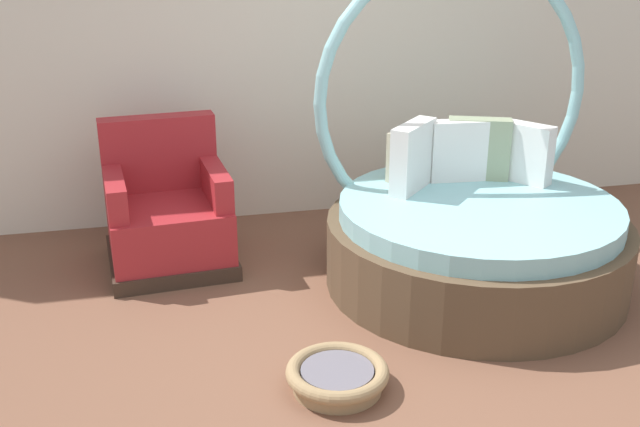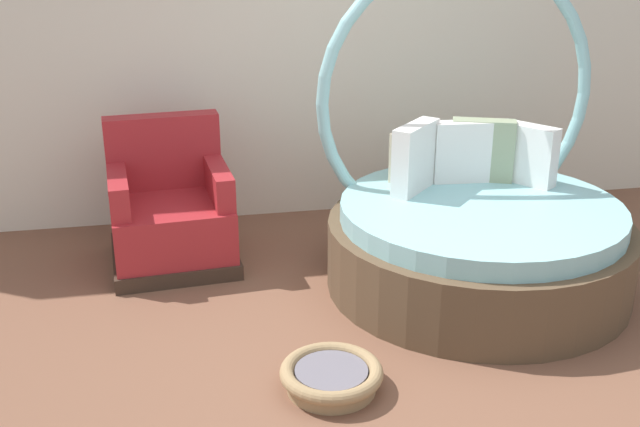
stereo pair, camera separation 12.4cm
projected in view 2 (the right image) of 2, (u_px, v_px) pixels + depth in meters
name	position (u px, v px, depth m)	size (l,w,h in m)	color
ground_plane	(414.00, 368.00, 3.94)	(8.00, 8.00, 0.02)	brown
back_wall	(325.00, 9.00, 5.55)	(8.00, 0.12, 3.09)	silver
round_daybed	(475.00, 223.00, 4.75)	(1.87, 1.87, 2.01)	brown
red_armchair	(171.00, 214.00, 5.05)	(0.86, 0.86, 0.94)	#38281E
pet_basket	(331.00, 376.00, 3.72)	(0.51, 0.51, 0.13)	#9E7F56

